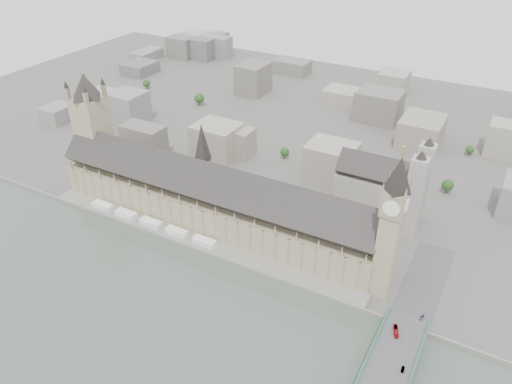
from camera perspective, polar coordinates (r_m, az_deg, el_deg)
The scene contains 14 objects.
ground at distance 383.11m, azimuth -6.56°, elevation -5.12°, with size 900.00×900.00×0.00m, color #595651.
embankment_wall at distance 372.77m, azimuth -7.88°, elevation -6.14°, with size 600.00×1.50×3.00m, color gray.
river_terrace at distance 377.75m, azimuth -7.21°, elevation -5.59°, with size 270.00×15.00×2.00m, color gray.
terrace_tents at distance 397.43m, azimuth -11.93°, elevation -3.44°, with size 118.00×7.00×4.00m.
palace_of_westminster at distance 383.29m, azimuth -5.10°, elevation -0.86°, with size 265.00×40.73×55.44m.
elizabeth_tower at distance 309.08m, azimuth 15.24°, elevation -3.04°, with size 17.00×17.00×107.50m.
victoria_tower at distance 444.82m, azimuth -18.21°, elevation 7.21°, with size 30.00×30.00×100.00m.
central_tower at distance 375.18m, azimuth -6.11°, elevation 4.52°, with size 13.00×13.00×48.00m.
westminster_abbey at distance 403.46m, azimuth 14.27°, elevation 0.40°, with size 68.00×36.00×64.00m.
city_skyline_inland at distance 564.34m, azimuth 7.71°, elevation 9.73°, with size 720.00×360.00×38.00m, color gray, non-canonical shape.
park_trees at distance 424.47m, azimuth -3.16°, elevation 0.34°, with size 110.00×30.00×15.00m, color #1E4518, non-canonical shape.
red_bus_north at distance 306.00m, azimuth 15.69°, elevation -15.04°, with size 2.25×9.60×2.68m, color red.
car_silver at distance 289.66m, azimuth 16.43°, elevation -18.86°, with size 1.48×4.25×1.40m, color gray.
car_approach at distance 319.01m, azimuth 18.43°, elevation -13.43°, with size 1.86×4.57×1.32m, color gray.
Camera 1 is at (184.75, -244.97, 229.40)m, focal length 35.00 mm.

